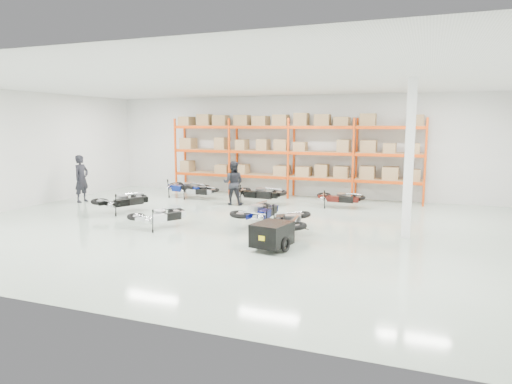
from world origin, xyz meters
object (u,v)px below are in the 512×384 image
at_px(moto_black_far_left, 123,197).
at_px(trailer, 272,235).
at_px(moto_back_c, 258,190).
at_px(person_left, 81,179).
at_px(moto_silver_left, 160,212).
at_px(moto_back_b, 198,188).
at_px(moto_blue_centre, 258,208).
at_px(moto_back_d, 339,195).
at_px(moto_touring_right, 290,216).
at_px(person_back, 233,183).
at_px(moto_back_a, 185,184).

height_order(moto_black_far_left, trailer, moto_black_far_left).
bearing_deg(moto_back_c, person_left, 110.63).
distance_m(moto_silver_left, moto_black_far_left, 3.19).
bearing_deg(trailer, person_left, 167.89).
distance_m(moto_black_far_left, moto_back_b, 3.89).
bearing_deg(person_left, moto_blue_centre, -98.68).
distance_m(trailer, moto_back_d, 6.74).
bearing_deg(moto_silver_left, moto_back_d, -98.99).
xyz_separation_m(moto_touring_right, moto_back_c, (-2.73, 4.72, 0.01)).
xyz_separation_m(moto_back_d, person_back, (-4.14, -0.85, 0.38)).
height_order(moto_back_b, person_back, person_back).
relative_size(moto_black_far_left, trailer, 1.07).
bearing_deg(moto_black_far_left, moto_silver_left, 174.25).
bearing_deg(moto_back_d, trailer, -179.69).
bearing_deg(moto_back_d, moto_back_b, 95.58).
height_order(moto_black_far_left, moto_back_d, moto_black_far_left).
relative_size(moto_touring_right, person_left, 0.97).
xyz_separation_m(moto_black_far_left, trailer, (6.79, -2.89, -0.15)).
bearing_deg(moto_black_far_left, moto_touring_right, -163.82).
xyz_separation_m(moto_black_far_left, person_left, (-3.05, 1.34, 0.42)).
height_order(moto_silver_left, trailer, moto_silver_left).
bearing_deg(moto_black_far_left, person_left, 3.20).
xyz_separation_m(moto_blue_centre, moto_back_b, (-4.32, 4.02, -0.11)).
bearing_deg(person_back, moto_back_a, -27.69).
distance_m(moto_silver_left, trailer, 4.27).
relative_size(moto_silver_left, moto_black_far_left, 0.89).
relative_size(moto_back_d, person_back, 0.94).
xyz_separation_m(moto_black_far_left, moto_back_d, (7.29, 3.83, -0.06)).
bearing_deg(moto_back_d, person_left, 108.12).
height_order(moto_back_b, person_left, person_left).
bearing_deg(moto_back_d, person_back, 106.18).
height_order(moto_silver_left, moto_back_a, moto_back_a).
distance_m(moto_back_b, person_left, 4.83).
distance_m(moto_back_b, moto_back_d, 6.16).
bearing_deg(moto_touring_right, moto_blue_centre, 133.11).
bearing_deg(moto_back_b, person_back, -109.15).
bearing_deg(moto_back_b, moto_touring_right, -130.45).
relative_size(moto_blue_centre, person_back, 1.09).
bearing_deg(moto_silver_left, moto_back_b, -43.38).
relative_size(moto_back_a, moto_back_d, 1.16).
bearing_deg(person_left, moto_silver_left, -115.89).
relative_size(moto_touring_right, moto_back_b, 1.22).
bearing_deg(person_left, moto_back_d, -74.21).
xyz_separation_m(moto_black_far_left, person_back, (3.14, 2.98, 0.32)).
relative_size(moto_back_b, person_left, 0.80).
relative_size(moto_back_c, person_left, 0.98).
bearing_deg(person_left, moto_back_b, -58.03).
height_order(moto_back_a, moto_back_d, moto_back_a).
relative_size(moto_blue_centre, moto_touring_right, 1.00).
bearing_deg(moto_back_c, moto_black_far_left, 134.42).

